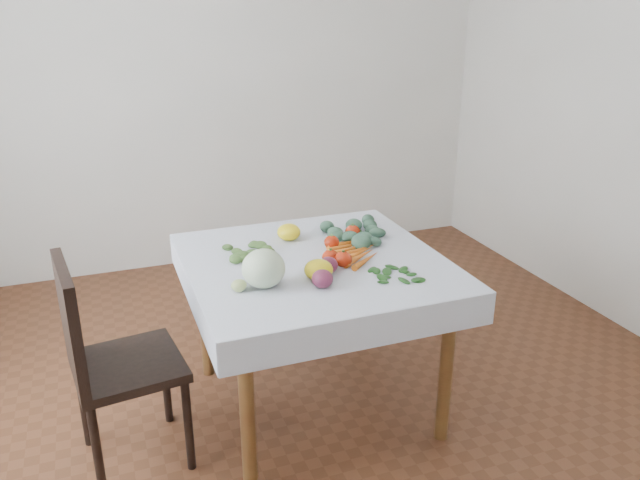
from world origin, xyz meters
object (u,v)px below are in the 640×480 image
Objects in this scene: cabbage at (264,268)px; carrot_bunch at (355,251)px; chair at (104,353)px; heirloom_back at (289,232)px; table at (315,281)px.

cabbage reaches higher than carrot_bunch.
chair is 2.83× the size of carrot_bunch.
heirloom_back is at bearing 23.25° from chair.
chair reaches higher than carrot_bunch.
chair is 0.72m from cabbage.
cabbage is 0.54m from heirloom_back.
carrot_bunch is at bearing -0.37° from table.
chair is (-0.93, -0.10, -0.12)m from table.
chair is at bearing 172.55° from cabbage.
chair reaches higher than cabbage.
heirloom_back is at bearing 96.32° from table.
table is 0.94m from chair.
cabbage reaches higher than heirloom_back.
cabbage reaches higher than table.
heirloom_back is 0.37m from carrot_bunch.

